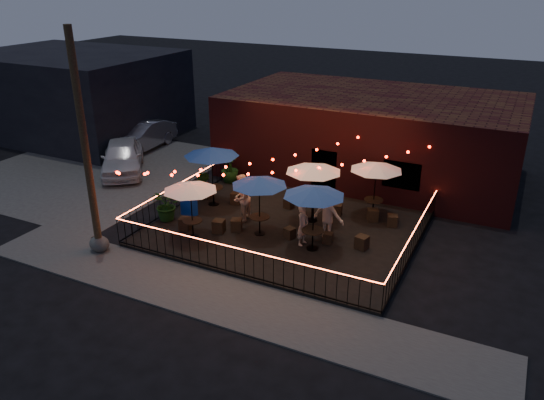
% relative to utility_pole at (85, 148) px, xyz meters
% --- Properties ---
extents(ground, '(110.00, 110.00, 0.00)m').
position_rel_utility_pole_xyz_m(ground, '(5.40, 2.60, -4.00)').
color(ground, black).
rests_on(ground, ground).
extents(patio, '(10.00, 8.00, 0.15)m').
position_rel_utility_pole_xyz_m(patio, '(5.40, 4.60, -3.92)').
color(patio, black).
rests_on(patio, ground).
extents(sidewalk, '(18.00, 2.50, 0.05)m').
position_rel_utility_pole_xyz_m(sidewalk, '(5.40, -0.65, -3.98)').
color(sidewalk, '#464440').
rests_on(sidewalk, ground).
extents(parking_lot, '(11.00, 12.00, 0.02)m').
position_rel_utility_pole_xyz_m(parking_lot, '(-6.60, 6.60, -3.99)').
color(parking_lot, '#464440').
rests_on(parking_lot, ground).
extents(brick_building, '(14.00, 8.00, 4.00)m').
position_rel_utility_pole_xyz_m(brick_building, '(6.40, 12.59, -2.00)').
color(brick_building, '#360E0F').
rests_on(brick_building, ground).
extents(background_building, '(12.00, 9.00, 5.00)m').
position_rel_utility_pole_xyz_m(background_building, '(-12.60, 11.60, -1.50)').
color(background_building, black).
rests_on(background_building, ground).
extents(utility_pole, '(0.26, 0.26, 8.00)m').
position_rel_utility_pole_xyz_m(utility_pole, '(0.00, 0.00, 0.00)').
color(utility_pole, '#322014').
rests_on(utility_pole, ground).
extents(fence_front, '(10.00, 0.04, 1.04)m').
position_rel_utility_pole_xyz_m(fence_front, '(5.40, 0.60, -3.34)').
color(fence_front, black).
rests_on(fence_front, patio).
extents(fence_left, '(0.04, 8.00, 1.04)m').
position_rel_utility_pole_xyz_m(fence_left, '(0.40, 4.60, -3.34)').
color(fence_left, black).
rests_on(fence_left, patio).
extents(fence_right, '(0.04, 8.00, 1.04)m').
position_rel_utility_pole_xyz_m(fence_right, '(10.40, 4.60, -3.34)').
color(fence_right, black).
rests_on(fence_right, patio).
extents(festoon_lights, '(10.02, 8.72, 1.32)m').
position_rel_utility_pole_xyz_m(festoon_lights, '(4.39, 4.30, -1.48)').
color(festoon_lights, red).
rests_on(festoon_lights, ground).
extents(cafe_table_0, '(2.44, 2.44, 2.25)m').
position_rel_utility_pole_xyz_m(cafe_table_0, '(2.58, 2.28, -1.79)').
color(cafe_table_0, black).
rests_on(cafe_table_0, patio).
extents(cafe_table_1, '(2.95, 2.95, 2.60)m').
position_rel_utility_pole_xyz_m(cafe_table_1, '(1.60, 5.29, -1.48)').
color(cafe_table_1, black).
rests_on(cafe_table_1, patio).
extents(cafe_table_2, '(2.46, 2.46, 2.35)m').
position_rel_utility_pole_xyz_m(cafe_table_2, '(4.72, 3.66, -1.70)').
color(cafe_table_2, black).
rests_on(cafe_table_2, patio).
extents(cafe_table_3, '(2.37, 2.37, 2.47)m').
position_rel_utility_pole_xyz_m(cafe_table_3, '(6.08, 5.67, -1.59)').
color(cafe_table_3, black).
rests_on(cafe_table_3, patio).
extents(cafe_table_4, '(2.41, 2.41, 2.45)m').
position_rel_utility_pole_xyz_m(cafe_table_4, '(7.01, 3.44, -1.61)').
color(cafe_table_4, black).
rests_on(cafe_table_4, patio).
extents(cafe_table_5, '(2.38, 2.38, 2.36)m').
position_rel_utility_pole_xyz_m(cafe_table_5, '(8.16, 7.22, -1.70)').
color(cafe_table_5, black).
rests_on(cafe_table_5, patio).
extents(bistro_chair_0, '(0.50, 0.50, 0.50)m').
position_rel_utility_pole_xyz_m(bistro_chair_0, '(1.92, 2.69, -3.60)').
color(bistro_chair_0, black).
rests_on(bistro_chair_0, patio).
extents(bistro_chair_1, '(0.51, 0.51, 0.51)m').
position_rel_utility_pole_xyz_m(bistro_chair_1, '(3.24, 3.06, -3.59)').
color(bistro_chair_1, black).
rests_on(bistro_chair_1, patio).
extents(bistro_chair_2, '(0.51, 0.51, 0.48)m').
position_rel_utility_pole_xyz_m(bistro_chair_2, '(0.98, 5.84, -3.61)').
color(bistro_chair_2, black).
rests_on(bistro_chair_2, patio).
extents(bistro_chair_3, '(0.48, 0.48, 0.51)m').
position_rel_utility_pole_xyz_m(bistro_chair_3, '(2.44, 5.81, -3.60)').
color(bistro_chair_3, black).
rests_on(bistro_chair_3, patio).
extents(bistro_chair_4, '(0.53, 0.53, 0.48)m').
position_rel_utility_pole_xyz_m(bistro_chair_4, '(3.78, 3.50, -3.61)').
color(bistro_chair_4, black).
rests_on(bistro_chair_4, patio).
extents(bistro_chair_5, '(0.45, 0.45, 0.42)m').
position_rel_utility_pole_xyz_m(bistro_chair_5, '(5.91, 3.84, -3.64)').
color(bistro_chair_5, black).
rests_on(bistro_chair_5, patio).
extents(bistro_chair_6, '(0.42, 0.42, 0.43)m').
position_rel_utility_pole_xyz_m(bistro_chair_6, '(4.70, 6.39, -3.63)').
color(bistro_chair_6, black).
rests_on(bistro_chair_6, patio).
extents(bistro_chair_7, '(0.44, 0.44, 0.45)m').
position_rel_utility_pole_xyz_m(bistro_chair_7, '(6.80, 6.67, -3.63)').
color(bistro_chair_7, black).
rests_on(bistro_chair_7, patio).
extents(bistro_chair_8, '(0.39, 0.39, 0.41)m').
position_rel_utility_pole_xyz_m(bistro_chair_8, '(7.36, 4.11, -3.65)').
color(bistro_chair_8, black).
rests_on(bistro_chair_8, patio).
extents(bistro_chair_9, '(0.50, 0.50, 0.49)m').
position_rel_utility_pole_xyz_m(bistro_chair_9, '(8.62, 4.28, -3.60)').
color(bistro_chair_9, black).
rests_on(bistro_chair_9, patio).
extents(bistro_chair_10, '(0.56, 0.56, 0.50)m').
position_rel_utility_pole_xyz_m(bistro_chair_10, '(8.30, 6.75, -3.60)').
color(bistro_chair_10, black).
rests_on(bistro_chair_10, patio).
extents(bistro_chair_11, '(0.48, 0.48, 0.47)m').
position_rel_utility_pole_xyz_m(bistro_chair_11, '(9.14, 6.62, -3.62)').
color(bistro_chair_11, black).
rests_on(bistro_chair_11, patio).
extents(patron_a, '(0.44, 0.61, 1.54)m').
position_rel_utility_pole_xyz_m(patron_a, '(6.54, 3.62, -3.08)').
color(patron_a, tan).
rests_on(patron_a, patio).
extents(patron_b, '(0.76, 0.97, 1.98)m').
position_rel_utility_pole_xyz_m(patron_b, '(3.51, 4.39, -2.86)').
color(patron_b, '#DAA892').
rests_on(patron_b, patio).
extents(patron_c, '(1.31, 0.84, 1.93)m').
position_rel_utility_pole_xyz_m(patron_c, '(7.17, 4.59, -2.89)').
color(patron_c, '#D4A787').
rests_on(patron_c, patio).
extents(potted_shrub_a, '(1.42, 1.31, 1.31)m').
position_rel_utility_pole_xyz_m(potted_shrub_a, '(0.80, 3.09, -3.19)').
color(potted_shrub_a, '#16340D').
rests_on(potted_shrub_a, patio).
extents(potted_shrub_b, '(0.85, 0.75, 1.33)m').
position_rel_utility_pole_xyz_m(potted_shrub_b, '(0.80, 5.61, -3.19)').
color(potted_shrub_b, '#113B11').
rests_on(potted_shrub_b, patio).
extents(potted_shrub_c, '(0.96, 0.96, 1.48)m').
position_rel_utility_pole_xyz_m(potted_shrub_c, '(0.85, 7.94, -3.11)').
color(potted_shrub_c, '#183A11').
rests_on(potted_shrub_c, patio).
extents(cooler, '(0.72, 0.58, 0.84)m').
position_rel_utility_pole_xyz_m(cooler, '(1.29, 3.89, -3.42)').
color(cooler, '#0C36C1').
rests_on(cooler, patio).
extents(boulder, '(0.91, 0.80, 0.65)m').
position_rel_utility_pole_xyz_m(boulder, '(-0.00, 0.01, -3.68)').
color(boulder, '#474742').
rests_on(boulder, ground).
extents(car_white, '(4.51, 5.03, 1.65)m').
position_rel_utility_pole_xyz_m(car_white, '(-4.97, 7.04, -3.17)').
color(car_white, silver).
rests_on(car_white, ground).
extents(car_silver, '(1.90, 4.96, 1.61)m').
position_rel_utility_pole_xyz_m(car_silver, '(-6.54, 10.46, -3.19)').
color(car_silver, '#95959D').
rests_on(car_silver, ground).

